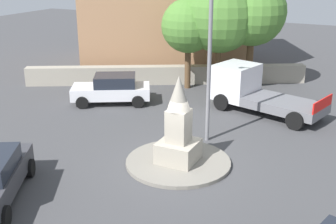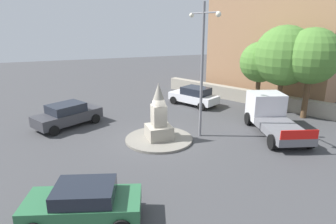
# 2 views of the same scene
# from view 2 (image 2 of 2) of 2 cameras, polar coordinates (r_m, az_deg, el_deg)

# --- Properties ---
(ground_plane) EXTENTS (80.00, 80.00, 0.00)m
(ground_plane) POSITION_cam_2_polar(r_m,az_deg,el_deg) (17.40, -1.75, -5.46)
(ground_plane) COLOR #424244
(traffic_island) EXTENTS (3.94, 3.94, 0.14)m
(traffic_island) POSITION_cam_2_polar(r_m,az_deg,el_deg) (17.37, -1.75, -5.25)
(traffic_island) COLOR gray
(traffic_island) RESTS_ON ground
(monument) EXTENTS (1.40, 1.40, 3.29)m
(monument) POSITION_cam_2_polar(r_m,az_deg,el_deg) (16.90, -1.80, -1.03)
(monument) COLOR #9E9687
(monument) RESTS_ON traffic_island
(streetlamp) EXTENTS (3.52, 0.28, 7.72)m
(streetlamp) POSITION_cam_2_polar(r_m,az_deg,el_deg) (16.98, 6.67, 10.15)
(streetlamp) COLOR slate
(streetlamp) RESTS_ON ground
(car_green_near_island) EXTENTS (2.81, 4.29, 1.40)m
(car_green_near_island) POSITION_cam_2_polar(r_m,az_deg,el_deg) (11.00, -16.02, -16.50)
(car_green_near_island) COLOR #2D6B42
(car_green_near_island) RESTS_ON ground
(car_white_waiting) EXTENTS (4.40, 3.48, 1.53)m
(car_white_waiting) POSITION_cam_2_polar(r_m,az_deg,el_deg) (24.36, 5.09, 3.14)
(car_white_waiting) COLOR silver
(car_white_waiting) RESTS_ON ground
(car_dark_grey_approaching) EXTENTS (3.68, 4.65, 1.54)m
(car_dark_grey_approaching) POSITION_cam_2_polar(r_m,az_deg,el_deg) (20.47, -18.90, -0.48)
(car_dark_grey_approaching) COLOR #38383D
(car_dark_grey_approaching) RESTS_ON ground
(truck_white_passing) EXTENTS (5.90, 3.59, 2.20)m
(truck_white_passing) POSITION_cam_2_polar(r_m,az_deg,el_deg) (19.66, 19.38, -0.52)
(truck_white_passing) COLOR silver
(truck_white_passing) RESTS_ON ground
(stone_boundary_wall) EXTENTS (15.31, 8.72, 1.10)m
(stone_boundary_wall) POSITION_cam_2_polar(r_m,az_deg,el_deg) (25.92, 15.36, 2.90)
(stone_boundary_wall) COLOR #9E9687
(stone_boundary_wall) RESTS_ON ground
(corner_building) EXTENTS (13.60, 12.53, 8.60)m
(corner_building) POSITION_cam_2_polar(r_m,az_deg,el_deg) (30.44, 20.92, 11.65)
(corner_building) COLOR #A87A56
(corner_building) RESTS_ON ground
(tree_near_wall) EXTENTS (3.82, 3.82, 6.33)m
(tree_near_wall) POSITION_cam_2_polar(r_m,az_deg,el_deg) (22.59, 26.07, 9.65)
(tree_near_wall) COLOR brown
(tree_near_wall) RESTS_ON ground
(tree_mid_cluster) EXTENTS (3.10, 3.10, 5.23)m
(tree_mid_cluster) POSITION_cam_2_polar(r_m,az_deg,el_deg) (23.95, 17.43, 9.16)
(tree_mid_cluster) COLOR brown
(tree_mid_cluster) RESTS_ON ground
(tree_far_corner) EXTENTS (4.33, 4.33, 6.46)m
(tree_far_corner) POSITION_cam_2_polar(r_m,az_deg,el_deg) (23.19, 21.59, 10.09)
(tree_far_corner) COLOR brown
(tree_far_corner) RESTS_ON ground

